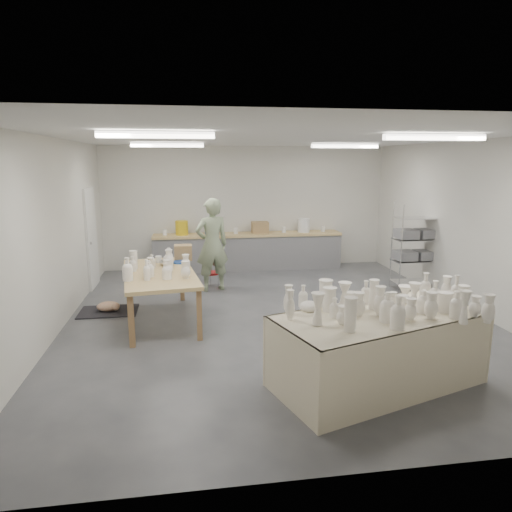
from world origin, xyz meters
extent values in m
plane|color=#424449|center=(0.00, 0.00, 0.00)|extent=(8.00, 8.00, 0.00)
cube|color=white|center=(0.00, 0.00, 2.99)|extent=(7.00, 8.00, 0.02)
cube|color=silver|center=(0.00, 4.00, 1.50)|extent=(7.00, 0.02, 3.00)
cube|color=silver|center=(0.00, -4.00, 1.50)|extent=(7.00, 0.02, 3.00)
cube|color=silver|center=(-3.50, 0.00, 1.50)|extent=(0.02, 8.00, 3.00)
cube|color=silver|center=(3.50, 0.00, 1.50)|extent=(0.02, 8.00, 3.00)
cube|color=white|center=(-3.47, 2.60, 1.05)|extent=(0.05, 0.90, 2.10)
cube|color=white|center=(-1.80, -1.50, 2.94)|extent=(1.40, 0.12, 0.08)
cube|color=white|center=(1.80, -1.50, 2.94)|extent=(1.40, 0.12, 0.08)
cube|color=white|center=(-1.80, 2.00, 2.94)|extent=(1.40, 0.12, 0.08)
cube|color=white|center=(1.80, 2.00, 2.94)|extent=(1.40, 0.12, 0.08)
cube|color=tan|center=(0.00, 3.68, 0.87)|extent=(4.60, 0.60, 0.06)
cube|color=slate|center=(0.00, 3.68, 0.42)|extent=(4.60, 0.55, 0.84)
cylinder|color=gold|center=(-1.60, 3.68, 1.07)|extent=(0.30, 0.30, 0.34)
cylinder|color=#1E49A5|center=(-0.90, 3.68, 1.07)|extent=(0.30, 0.30, 0.34)
cylinder|color=white|center=(1.40, 3.68, 1.07)|extent=(0.30, 0.30, 0.34)
cube|color=#9A7A4A|center=(0.30, 3.68, 1.04)|extent=(0.40, 0.30, 0.28)
cylinder|color=white|center=(-2.00, 3.68, 0.97)|extent=(0.10, 0.10, 0.14)
cylinder|color=white|center=(-0.30, 3.68, 0.97)|extent=(0.10, 0.10, 0.14)
cylinder|color=white|center=(0.90, 3.68, 0.97)|extent=(0.10, 0.10, 0.14)
cylinder|color=white|center=(1.90, 3.68, 0.97)|extent=(0.10, 0.10, 0.14)
cylinder|color=silver|center=(2.78, 1.18, 0.90)|extent=(0.02, 0.02, 1.80)
cylinder|color=silver|center=(3.62, 1.18, 0.90)|extent=(0.02, 0.02, 1.80)
cylinder|color=silver|center=(2.78, 1.62, 0.90)|extent=(0.02, 0.02, 1.80)
cylinder|color=silver|center=(3.62, 1.62, 0.90)|extent=(0.02, 0.02, 1.80)
cube|color=silver|center=(3.20, 1.40, 0.15)|extent=(0.88, 0.48, 0.02)
cube|color=silver|center=(3.20, 1.40, 0.60)|extent=(0.88, 0.48, 0.02)
cube|color=silver|center=(3.20, 1.40, 1.05)|extent=(0.88, 0.48, 0.02)
cube|color=silver|center=(3.20, 1.40, 1.50)|extent=(0.88, 0.48, 0.02)
cube|color=slate|center=(2.98, 1.40, 0.72)|extent=(0.38, 0.42, 0.18)
cube|color=slate|center=(3.42, 1.40, 0.72)|extent=(0.38, 0.42, 0.18)
cube|color=slate|center=(2.98, 1.40, 1.17)|extent=(0.38, 0.42, 0.18)
cube|color=slate|center=(3.42, 1.40, 1.17)|extent=(0.38, 0.42, 0.18)
cube|color=olive|center=(0.73, -2.48, 0.39)|extent=(2.40, 1.63, 0.77)
cube|color=beige|center=(0.73, -2.48, 0.86)|extent=(2.71, 1.88, 0.03)
cube|color=beige|center=(0.73, -3.05, 0.44)|extent=(2.36, 0.80, 0.87)
cube|color=beige|center=(0.73, -1.92, 0.44)|extent=(2.36, 0.80, 0.87)
cube|color=tan|center=(-1.95, 0.20, 0.81)|extent=(1.40, 2.36, 0.06)
cube|color=olive|center=(-2.44, -0.85, 0.39)|extent=(0.08, 0.08, 0.78)
cube|color=olive|center=(-1.46, -0.85, 0.39)|extent=(0.08, 0.08, 0.78)
cube|color=olive|center=(-2.44, 1.24, 0.39)|extent=(0.08, 0.08, 0.78)
cube|color=olive|center=(-1.46, 1.24, 0.39)|extent=(0.08, 0.08, 0.78)
ellipsoid|color=silver|center=(-1.85, 0.71, 0.89)|extent=(0.26, 0.26, 0.12)
cylinder|color=#1E49A5|center=(-1.62, 0.85, 0.85)|extent=(0.26, 0.26, 0.03)
cylinder|color=white|center=(-2.00, 0.93, 0.90)|extent=(0.11, 0.11, 0.12)
cube|color=#9A7A4A|center=(-1.56, 1.09, 0.98)|extent=(0.32, 0.26, 0.28)
cube|color=black|center=(-2.90, 0.78, 0.01)|extent=(1.00, 0.70, 0.02)
ellipsoid|color=white|center=(-2.90, 0.78, 0.10)|extent=(0.48, 0.41, 0.17)
sphere|color=white|center=(-2.76, 0.69, 0.12)|extent=(0.14, 0.14, 0.14)
imported|color=#99AB84|center=(-0.98, 1.92, 0.96)|extent=(0.80, 0.63, 1.91)
cylinder|color=#A61718|center=(-0.98, 2.19, 0.30)|extent=(0.43, 0.43, 0.04)
cylinder|color=silver|center=(-0.85, 2.14, 0.14)|extent=(0.02, 0.02, 0.29)
cylinder|color=silver|center=(-1.00, 2.33, 0.14)|extent=(0.02, 0.02, 0.29)
cylinder|color=silver|center=(-1.08, 2.10, 0.14)|extent=(0.02, 0.02, 0.29)
camera|label=1|loc=(-1.46, -7.28, 2.63)|focal=32.00mm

